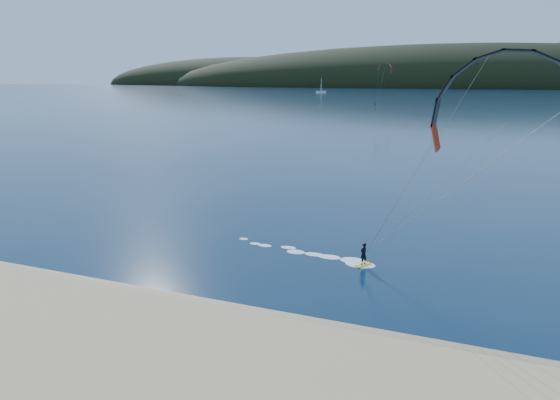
% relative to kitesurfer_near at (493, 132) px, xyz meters
% --- Properties ---
extents(ground, '(1800.00, 1800.00, 0.00)m').
position_rel_kitesurfer_near_xyz_m(ground, '(-12.75, -8.76, -9.52)').
color(ground, '#071D35').
rests_on(ground, ground).
extents(wet_sand, '(220.00, 2.50, 0.10)m').
position_rel_kitesurfer_near_xyz_m(wet_sand, '(-12.75, -4.26, -9.47)').
color(wet_sand, '#8F7353').
rests_on(wet_sand, ground).
extents(headland, '(1200.00, 310.00, 140.00)m').
position_rel_kitesurfer_near_xyz_m(headland, '(-12.12, 736.53, -9.52)').
color(headland, black).
rests_on(headland, ground).
extents(kitesurfer_near, '(22.05, 8.80, 13.67)m').
position_rel_kitesurfer_near_xyz_m(kitesurfer_near, '(0.00, 0.00, 0.00)').
color(kitesurfer_near, yellow).
rests_on(kitesurfer_near, ground).
extents(kitesurfer_far, '(7.96, 6.30, 17.01)m').
position_rel_kitesurfer_near_xyz_m(kitesurfer_far, '(-42.87, 189.36, 5.16)').
color(kitesurfer_far, yellow).
rests_on(kitesurfer_far, ground).
extents(sailboat, '(8.63, 5.34, 12.01)m').
position_rel_kitesurfer_near_xyz_m(sailboat, '(-134.06, 389.41, -8.64)').
color(sailboat, white).
rests_on(sailboat, ground).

